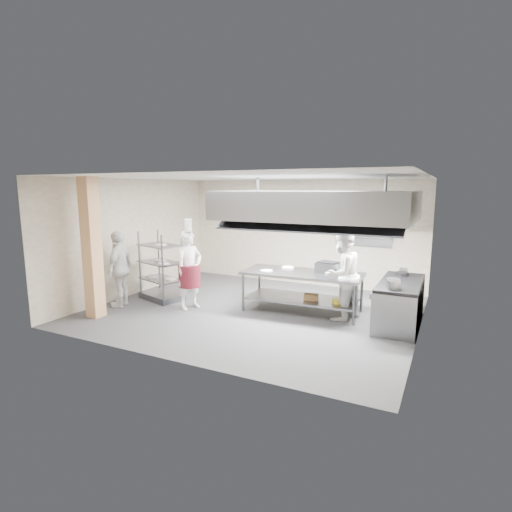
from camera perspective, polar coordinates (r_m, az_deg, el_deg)
The scene contains 23 objects.
floor at distance 9.21m, azimuth -0.29°, elevation -7.77°, with size 7.00×7.00×0.00m, color #2C2C2E.
ceiling at distance 8.79m, azimuth -0.30°, elevation 11.24°, with size 7.00×7.00×0.00m, color silver.
wall_back at distance 11.61m, azimuth 6.36°, elevation 3.38°, with size 7.00×7.00×0.00m, color gray.
wall_left at distance 10.89m, azimuth -17.02°, elevation 2.60°, with size 6.00×6.00×0.00m, color gray.
wall_right at distance 7.96m, azimuth 22.84°, elevation -0.19°, with size 6.00×6.00×0.00m, color gray.
column at distance 9.15m, azimuth -22.41°, elevation 1.02°, with size 0.30×0.30×3.00m, color tan.
exhaust_hood at distance 8.67m, azimuth 8.67°, elevation 7.18°, with size 4.00×2.50×0.60m, color gray.
hood_strip_a at distance 9.00m, azimuth 3.13°, elevation 5.33°, with size 1.60×0.12×0.04m, color white.
hood_strip_b at distance 8.46m, azimuth 14.45°, elevation 4.76°, with size 1.60×0.12×0.04m, color white.
wall_shelf at distance 10.98m, azimuth 14.94°, elevation 2.75°, with size 1.50×0.28×0.04m, color gray.
island at distance 9.07m, azimuth 6.58°, elevation -5.11°, with size 2.65×1.10×0.91m, color gray, non-canonical shape.
island_worktop at distance 8.97m, azimuth 6.63°, elevation -2.49°, with size 2.65×1.10×0.06m, color gray.
island_undershelf at distance 9.11m, azimuth 6.56°, elevation -6.05°, with size 2.44×0.99×0.04m, color slate.
pass_rack at distance 10.19m, azimuth -13.46°, elevation -1.40°, with size 1.13×0.66×1.70m, color slate, non-canonical shape.
cooking_range at distance 8.72m, azimuth 19.82°, elevation -6.49°, with size 0.80×2.00×0.84m, color slate.
range_top at distance 8.61m, azimuth 19.99°, elevation -3.61°, with size 0.78×1.96×0.06m, color black.
chef_head at distance 9.29m, azimuth -9.48°, elevation -1.99°, with size 0.66×0.43×1.81m, color white.
chef_line at distance 8.58m, azimuth 12.15°, elevation -2.62°, with size 0.94×0.73×1.93m, color silver.
chef_plating at distance 9.89m, azimuth -18.87°, elevation -1.71°, with size 1.05×0.44×1.79m, color white.
griddle at distance 8.92m, azimuth 10.26°, elevation -1.69°, with size 0.48×0.37×0.23m, color slate.
wicker_basket at distance 8.95m, azimuth 7.88°, elevation -5.80°, with size 0.31×0.21×0.13m, color olive.
stockpot at distance 8.00m, azimuth 19.02°, elevation -3.67°, with size 0.25×0.25×0.17m, color gray.
plate_stack at distance 10.25m, azimuth -13.39°, elevation -3.07°, with size 0.28×0.28×0.05m, color white.
Camera 1 is at (3.94, -7.85, 2.76)m, focal length 28.00 mm.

